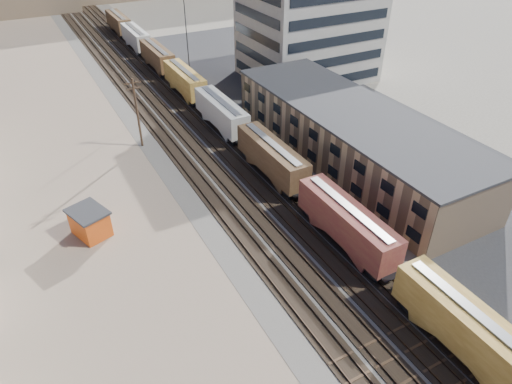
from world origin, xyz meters
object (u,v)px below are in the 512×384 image
maintenance_shed (90,222)px  parked_car_blue (354,98)px  utility_pole_north (137,112)px  freight_train (202,95)px

maintenance_shed → parked_car_blue: 49.44m
maintenance_shed → utility_pole_north: bearing=58.1°
freight_train → parked_car_blue: 25.88m
maintenance_shed → parked_car_blue: bearing=17.9°
maintenance_shed → parked_car_blue: (47.04, 15.20, -0.86)m
maintenance_shed → freight_train: bearing=46.5°
parked_car_blue → utility_pole_north: bearing=148.6°
parked_car_blue → freight_train: bearing=131.4°
utility_pole_north → parked_car_blue: (36.56, -1.65, -4.59)m
utility_pole_north → parked_car_blue: size_ratio=1.95×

